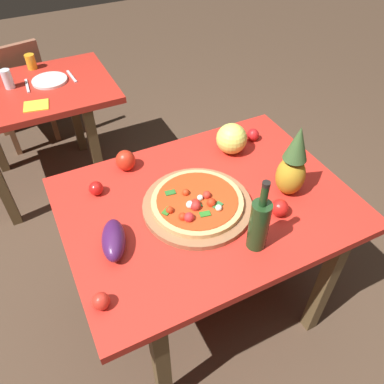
{
  "coord_description": "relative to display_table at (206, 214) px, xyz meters",
  "views": [
    {
      "loc": [
        -0.58,
        -1.03,
        1.94
      ],
      "look_at": [
        -0.06,
        0.03,
        0.8
      ],
      "focal_mm": 36.01,
      "sensor_mm": 36.0,
      "label": 1
    }
  ],
  "objects": [
    {
      "name": "ground_plane",
      "position": [
        0.0,
        0.0,
        -0.66
      ],
      "size": [
        10.0,
        10.0,
        0.0
      ],
      "primitive_type": "plane",
      "color": "#4C3828"
    },
    {
      "name": "display_table",
      "position": [
        0.0,
        0.0,
        0.0
      ],
      "size": [
        1.24,
        0.93,
        0.75
      ],
      "color": "brown",
      "rests_on": "ground_plane"
    },
    {
      "name": "background_table",
      "position": [
        -0.57,
        1.35,
        -0.03
      ],
      "size": [
        1.08,
        0.71,
        0.75
      ],
      "color": "brown",
      "rests_on": "ground_plane"
    },
    {
      "name": "dining_chair",
      "position": [
        -0.6,
        1.93,
        -0.18
      ],
      "size": [
        0.47,
        0.47,
        0.85
      ],
      "rotation": [
        0.0,
        0.0,
        3.32
      ],
      "color": "#966441",
      "rests_on": "ground_plane"
    },
    {
      "name": "pizza_board",
      "position": [
        -0.06,
        -0.02,
        0.1
      ],
      "size": [
        0.47,
        0.47,
        0.02
      ],
      "primitive_type": "cylinder",
      "color": "#966441",
      "rests_on": "display_table"
    },
    {
      "name": "pizza",
      "position": [
        -0.06,
        -0.02,
        0.13
      ],
      "size": [
        0.39,
        0.39,
        0.06
      ],
      "color": "#E6AB69",
      "rests_on": "pizza_board"
    },
    {
      "name": "wine_bottle",
      "position": [
        0.06,
        -0.3,
        0.21
      ],
      "size": [
        0.08,
        0.08,
        0.33
      ],
      "color": "#1B3918",
      "rests_on": "display_table"
    },
    {
      "name": "pineapple_left",
      "position": [
        0.35,
        -0.11,
        0.24
      ],
      "size": [
        0.13,
        0.13,
        0.34
      ],
      "color": "#BA8E23",
      "rests_on": "display_table"
    },
    {
      "name": "melon",
      "position": [
        0.27,
        0.26,
        0.16
      ],
      "size": [
        0.15,
        0.15,
        0.15
      ],
      "primitive_type": "sphere",
      "color": "#D9E162",
      "rests_on": "display_table"
    },
    {
      "name": "bell_pepper",
      "position": [
        -0.24,
        0.37,
        0.13
      ],
      "size": [
        0.09,
        0.09,
        0.1
      ],
      "primitive_type": "ellipsoid",
      "color": "red",
      "rests_on": "display_table"
    },
    {
      "name": "eggplant",
      "position": [
        -0.44,
        -0.07,
        0.13
      ],
      "size": [
        0.15,
        0.22,
        0.09
      ],
      "primitive_type": "ellipsoid",
      "rotation": [
        0.0,
        0.0,
        1.27
      ],
      "color": "#441A4D",
      "rests_on": "display_table"
    },
    {
      "name": "tomato_by_bottle",
      "position": [
        -0.56,
        -0.29,
        0.12
      ],
      "size": [
        0.06,
        0.06,
        0.06
      ],
      "primitive_type": "sphere",
      "color": "red",
      "rests_on": "display_table"
    },
    {
      "name": "tomato_beside_pepper",
      "position": [
        0.42,
        0.29,
        0.12
      ],
      "size": [
        0.06,
        0.06,
        0.06
      ],
      "primitive_type": "sphere",
      "color": "red",
      "rests_on": "display_table"
    },
    {
      "name": "tomato_near_board",
      "position": [
        -0.42,
        0.26,
        0.12
      ],
      "size": [
        0.06,
        0.06,
        0.06
      ],
      "primitive_type": "sphere",
      "color": "red",
      "rests_on": "display_table"
    },
    {
      "name": "tomato_at_corner",
      "position": [
        0.23,
        -0.2,
        0.13
      ],
      "size": [
        0.07,
        0.07,
        0.07
      ],
      "primitive_type": "sphere",
      "color": "red",
      "rests_on": "display_table"
    },
    {
      "name": "drinking_glass_juice",
      "position": [
        -0.46,
        1.63,
        0.14
      ],
      "size": [
        0.06,
        0.06,
        0.1
      ],
      "primitive_type": "cylinder",
      "color": "orange",
      "rests_on": "background_table"
    },
    {
      "name": "drinking_glass_water",
      "position": [
        -0.63,
        1.42,
        0.15
      ],
      "size": [
        0.06,
        0.06,
        0.12
      ],
      "primitive_type": "cylinder",
      "color": "silver",
      "rests_on": "background_table"
    },
    {
      "name": "dinner_plate",
      "position": [
        -0.4,
        1.39,
        0.1
      ],
      "size": [
        0.22,
        0.22,
        0.02
      ],
      "primitive_type": "cylinder",
      "color": "white",
      "rests_on": "background_table"
    },
    {
      "name": "fork_utensil",
      "position": [
        -0.54,
        1.39,
        0.09
      ],
      "size": [
        0.03,
        0.18,
        0.01
      ],
      "primitive_type": "cube",
      "rotation": [
        0.0,
        0.0,
        -0.06
      ],
      "color": "silver",
      "rests_on": "background_table"
    },
    {
      "name": "knife_utensil",
      "position": [
        -0.26,
        1.39,
        0.09
      ],
      "size": [
        0.03,
        0.18,
        0.01
      ],
      "primitive_type": "cube",
      "rotation": [
        0.0,
        0.0,
        0.07
      ],
      "color": "silver",
      "rests_on": "background_table"
    },
    {
      "name": "napkin_folded",
      "position": [
        -0.53,
        1.13,
        0.09
      ],
      "size": [
        0.16,
        0.14,
        0.01
      ],
      "primitive_type": "cube",
      "rotation": [
        0.0,
        0.0,
        -0.19
      ],
      "color": "yellow",
      "rests_on": "background_table"
    }
  ]
}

